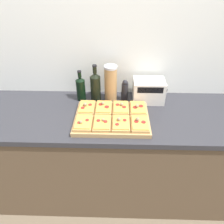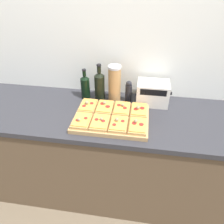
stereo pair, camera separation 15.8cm
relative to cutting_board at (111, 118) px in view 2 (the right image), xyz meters
name	(u,v)px [view 2 (the right image)]	position (x,y,z in m)	size (l,w,h in m)	color
ground_plane	(103,217)	(-0.04, -0.24, -0.92)	(12.00, 12.00, 0.00)	brown
wall_back	(115,52)	(-0.04, 0.44, 0.33)	(6.00, 0.06, 2.50)	silver
kitchen_counter	(108,154)	(-0.04, 0.08, -0.47)	(2.63, 0.67, 0.90)	brown
cutting_board	(111,118)	(0.00, 0.00, 0.00)	(0.53, 0.39, 0.03)	tan
pizza_slice_back_left	(88,106)	(-0.19, 0.09, 0.03)	(0.12, 0.18, 0.06)	tan
pizza_slice_back_midleft	(105,107)	(-0.06, 0.09, 0.03)	(0.12, 0.18, 0.05)	tan
pizza_slice_back_midright	(122,109)	(0.06, 0.09, 0.03)	(0.12, 0.18, 0.05)	tan
pizza_slice_back_right	(139,110)	(0.19, 0.09, 0.03)	(0.12, 0.18, 0.06)	tan
pizza_slice_front_left	(82,120)	(-0.19, -0.09, 0.03)	(0.12, 0.18, 0.05)	tan
pizza_slice_front_midleft	(100,122)	(-0.06, -0.09, 0.03)	(0.12, 0.18, 0.05)	tan
pizza_slice_front_midright	(119,124)	(0.06, -0.09, 0.03)	(0.12, 0.18, 0.05)	tan
pizza_slice_front_right	(138,126)	(0.19, -0.09, 0.03)	(0.12, 0.18, 0.05)	tan
olive_oil_bottle	(85,86)	(-0.26, 0.28, 0.09)	(0.07, 0.07, 0.26)	black
wine_bottle	(100,85)	(-0.14, 0.28, 0.11)	(0.08, 0.08, 0.30)	black
grain_jar_tall	(115,84)	(-0.02, 0.28, 0.13)	(0.10, 0.10, 0.30)	#AD7F4C
pepper_mill	(129,91)	(0.10, 0.28, 0.07)	(0.05, 0.05, 0.18)	black
toaster_oven	(153,93)	(0.29, 0.28, 0.08)	(0.27, 0.18, 0.18)	beige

